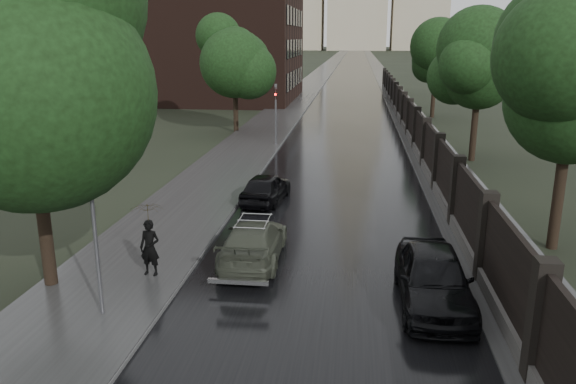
{
  "coord_description": "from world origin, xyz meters",
  "views": [
    {
      "loc": [
        0.78,
        -10.67,
        6.88
      ],
      "look_at": [
        -1.54,
        8.58,
        1.5
      ],
      "focal_mm": 35.0,
      "sensor_mm": 36.0,
      "label": 1
    }
  ],
  "objects_px": {
    "tree_right_c": "(436,60)",
    "car_right_near": "(433,278)",
    "tree_left_near": "(24,56)",
    "pedestrian_umbrella": "(148,218)",
    "tree_right_b": "(479,73)",
    "traffic_light": "(276,109)",
    "hatchback_left": "(266,188)",
    "tree_left_far": "(234,60)",
    "tree_right_a": "(571,100)",
    "volga_sedan": "(253,241)",
    "lamp_post": "(93,218)"
  },
  "relations": [
    {
      "from": "tree_left_far",
      "to": "hatchback_left",
      "type": "height_order",
      "value": "tree_left_far"
    },
    {
      "from": "lamp_post",
      "to": "volga_sedan",
      "type": "distance_m",
      "value": 5.62
    },
    {
      "from": "tree_left_near",
      "to": "pedestrian_umbrella",
      "type": "xyz_separation_m",
      "value": [
        2.59,
        0.94,
        -4.53
      ]
    },
    {
      "from": "hatchback_left",
      "to": "volga_sedan",
      "type": "bearing_deg",
      "value": 102.41
    },
    {
      "from": "tree_right_a",
      "to": "tree_right_c",
      "type": "relative_size",
      "value": 1.0
    },
    {
      "from": "traffic_light",
      "to": "hatchback_left",
      "type": "height_order",
      "value": "traffic_light"
    },
    {
      "from": "car_right_near",
      "to": "lamp_post",
      "type": "bearing_deg",
      "value": -168.64
    },
    {
      "from": "lamp_post",
      "to": "tree_right_c",
      "type": "bearing_deg",
      "value": 71.48
    },
    {
      "from": "tree_left_far",
      "to": "tree_right_a",
      "type": "bearing_deg",
      "value": -54.83
    },
    {
      "from": "tree_left_far",
      "to": "tree_right_b",
      "type": "relative_size",
      "value": 1.05
    },
    {
      "from": "tree_right_c",
      "to": "lamp_post",
      "type": "height_order",
      "value": "tree_right_c"
    },
    {
      "from": "traffic_light",
      "to": "hatchback_left",
      "type": "bearing_deg",
      "value": -83.88
    },
    {
      "from": "tree_right_c",
      "to": "traffic_light",
      "type": "distance_m",
      "value": 19.26
    },
    {
      "from": "tree_left_near",
      "to": "car_right_near",
      "type": "height_order",
      "value": "tree_left_near"
    },
    {
      "from": "tree_left_far",
      "to": "tree_right_a",
      "type": "height_order",
      "value": "tree_left_far"
    },
    {
      "from": "volga_sedan",
      "to": "car_right_near",
      "type": "relative_size",
      "value": 0.97
    },
    {
      "from": "tree_left_near",
      "to": "volga_sedan",
      "type": "bearing_deg",
      "value": 27.1
    },
    {
      "from": "tree_right_a",
      "to": "car_right_near",
      "type": "relative_size",
      "value": 1.54
    },
    {
      "from": "tree_right_a",
      "to": "car_right_near",
      "type": "height_order",
      "value": "tree_right_a"
    },
    {
      "from": "tree_right_a",
      "to": "volga_sedan",
      "type": "distance_m",
      "value": 10.94
    },
    {
      "from": "tree_left_far",
      "to": "car_right_near",
      "type": "bearing_deg",
      "value": -67.7
    },
    {
      "from": "tree_right_a",
      "to": "volga_sedan",
      "type": "height_order",
      "value": "tree_right_a"
    },
    {
      "from": "lamp_post",
      "to": "car_right_near",
      "type": "bearing_deg",
      "value": 12.0
    },
    {
      "from": "tree_left_far",
      "to": "lamp_post",
      "type": "distance_m",
      "value": 28.73
    },
    {
      "from": "tree_left_far",
      "to": "traffic_light",
      "type": "height_order",
      "value": "tree_left_far"
    },
    {
      "from": "lamp_post",
      "to": "car_right_near",
      "type": "distance_m",
      "value": 8.75
    },
    {
      "from": "tree_left_far",
      "to": "pedestrian_umbrella",
      "type": "distance_m",
      "value": 26.44
    },
    {
      "from": "tree_left_near",
      "to": "traffic_light",
      "type": "distance_m",
      "value": 22.6
    },
    {
      "from": "tree_right_c",
      "to": "car_right_near",
      "type": "relative_size",
      "value": 1.54
    },
    {
      "from": "tree_left_far",
      "to": "hatchback_left",
      "type": "bearing_deg",
      "value": -74.08
    },
    {
      "from": "tree_left_near",
      "to": "tree_right_a",
      "type": "distance_m",
      "value": 15.97
    },
    {
      "from": "tree_left_near",
      "to": "car_right_near",
      "type": "relative_size",
      "value": 2.02
    },
    {
      "from": "tree_right_c",
      "to": "car_right_near",
      "type": "distance_m",
      "value": 37.24
    },
    {
      "from": "tree_right_c",
      "to": "pedestrian_umbrella",
      "type": "height_order",
      "value": "tree_right_c"
    },
    {
      "from": "volga_sedan",
      "to": "tree_left_far",
      "type": "bearing_deg",
      "value": -77.84
    },
    {
      "from": "lamp_post",
      "to": "hatchback_left",
      "type": "xyz_separation_m",
      "value": [
        2.47,
        10.73,
        -2.03
      ]
    },
    {
      "from": "volga_sedan",
      "to": "tree_right_c",
      "type": "bearing_deg",
      "value": -107.01
    },
    {
      "from": "lamp_post",
      "to": "tree_left_near",
      "type": "bearing_deg",
      "value": 145.71
    },
    {
      "from": "car_right_near",
      "to": "tree_right_c",
      "type": "bearing_deg",
      "value": 82.31
    },
    {
      "from": "tree_right_a",
      "to": "car_right_near",
      "type": "distance_m",
      "value": 7.77
    },
    {
      "from": "tree_right_a",
      "to": "tree_right_b",
      "type": "xyz_separation_m",
      "value": [
        0.0,
        14.0,
        0.0
      ]
    },
    {
      "from": "tree_left_near",
      "to": "tree_right_a",
      "type": "xyz_separation_m",
      "value": [
        15.1,
        5.0,
        -1.47
      ]
    },
    {
      "from": "tree_left_far",
      "to": "pedestrian_umbrella",
      "type": "bearing_deg",
      "value": -83.45
    },
    {
      "from": "tree_left_far",
      "to": "tree_right_a",
      "type": "relative_size",
      "value": 1.05
    },
    {
      "from": "tree_right_b",
      "to": "traffic_light",
      "type": "xyz_separation_m",
      "value": [
        -11.8,
        2.99,
        -2.55
      ]
    },
    {
      "from": "tree_right_b",
      "to": "tree_right_c",
      "type": "distance_m",
      "value": 18.0
    },
    {
      "from": "pedestrian_umbrella",
      "to": "tree_right_b",
      "type": "bearing_deg",
      "value": 62.71
    },
    {
      "from": "hatchback_left",
      "to": "lamp_post",
      "type": "bearing_deg",
      "value": 83.81
    },
    {
      "from": "tree_left_far",
      "to": "hatchback_left",
      "type": "xyz_separation_m",
      "value": [
        5.07,
        -17.77,
        -4.6
      ]
    },
    {
      "from": "tree_left_near",
      "to": "traffic_light",
      "type": "height_order",
      "value": "tree_left_near"
    }
  ]
}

